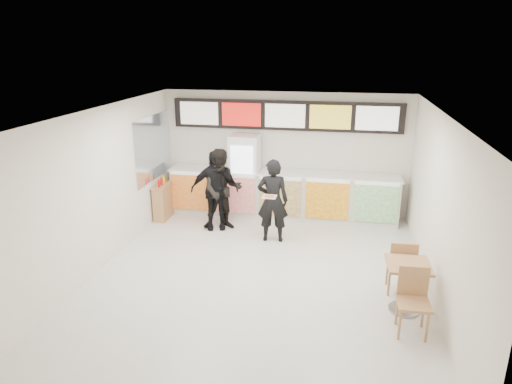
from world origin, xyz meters
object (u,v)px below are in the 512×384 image
(customer_main, at_px, (273,201))
(customer_left, at_px, (222,190))
(drinks_fridge, at_px, (245,175))
(condiment_ledge, at_px, (164,201))
(cafe_table, at_px, (407,278))
(service_counter, at_px, (282,194))
(customer_mid, at_px, (215,190))

(customer_main, relative_size, customer_left, 0.97)
(drinks_fridge, height_order, condiment_ledge, drinks_fridge)
(drinks_fridge, distance_m, cafe_table, 5.13)
(cafe_table, relative_size, condiment_ledge, 1.68)
(customer_left, bearing_deg, cafe_table, -50.08)
(service_counter, xyz_separation_m, customer_left, (-1.24, -1.00, 0.36))
(customer_left, height_order, cafe_table, customer_left)
(service_counter, height_order, customer_left, customer_left)
(cafe_table, bearing_deg, customer_mid, 142.58)
(customer_mid, height_order, cafe_table, customer_mid)
(drinks_fridge, xyz_separation_m, customer_mid, (-0.48, -1.04, -0.08))
(customer_main, distance_m, customer_left, 1.31)
(customer_mid, distance_m, condiment_ledge, 1.54)
(service_counter, bearing_deg, customer_main, -90.33)
(service_counter, distance_m, customer_main, 1.50)
(customer_mid, bearing_deg, drinks_fridge, 49.39)
(service_counter, xyz_separation_m, condiment_ledge, (-2.82, -0.64, -0.14))
(condiment_ledge, bearing_deg, drinks_fridge, 19.32)
(cafe_table, bearing_deg, service_counter, 121.24)
(customer_main, xyz_separation_m, customer_mid, (-1.40, 0.44, 0.01))
(customer_main, height_order, cafe_table, customer_main)
(drinks_fridge, relative_size, cafe_table, 1.17)
(customer_mid, xyz_separation_m, condiment_ledge, (-1.41, 0.38, -0.48))
(condiment_ledge, bearing_deg, cafe_table, -30.47)
(service_counter, bearing_deg, drinks_fridge, 179.01)
(customer_left, height_order, customer_mid, customer_left)
(service_counter, distance_m, drinks_fridge, 1.03)
(drinks_fridge, xyz_separation_m, customer_main, (0.93, -1.48, -0.09))
(customer_main, relative_size, cafe_table, 1.06)
(drinks_fridge, relative_size, customer_main, 1.10)
(drinks_fridge, distance_m, customer_mid, 1.14)
(service_counter, distance_m, cafe_table, 4.53)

